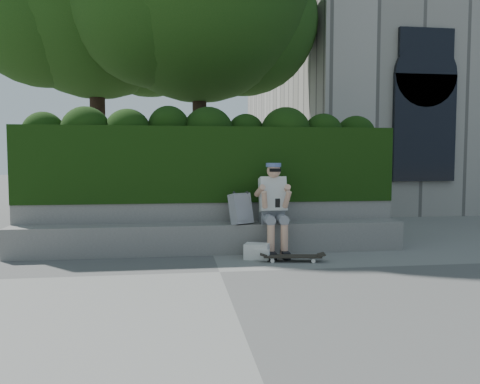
{
  "coord_description": "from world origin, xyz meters",
  "views": [
    {
      "loc": [
        -0.55,
        -5.85,
        1.43
      ],
      "look_at": [
        0.4,
        1.0,
        0.95
      ],
      "focal_mm": 35.0,
      "sensor_mm": 36.0,
      "label": 1
    }
  ],
  "objects": [
    {
      "name": "bench_ledge",
      "position": [
        0.0,
        1.25,
        0.23
      ],
      "size": [
        6.0,
        0.45,
        0.45
      ],
      "primitive_type": "cube",
      "color": "gray",
      "rests_on": "ground"
    },
    {
      "name": "person",
      "position": [
        0.92,
        1.07,
        0.75
      ],
      "size": [
        0.4,
        0.76,
        1.38
      ],
      "color": "gray",
      "rests_on": "ground"
    },
    {
      "name": "ground",
      "position": [
        0.0,
        0.0,
        0.0
      ],
      "size": [
        80.0,
        80.0,
        0.0
      ],
      "primitive_type": "plane",
      "color": "slate",
      "rests_on": "ground"
    },
    {
      "name": "skateboard",
      "position": [
        1.07,
        0.46,
        0.07
      ],
      "size": [
        0.83,
        0.33,
        0.08
      ],
      "rotation": [
        0.0,
        0.0,
        -0.16
      ],
      "color": "black",
      "rests_on": "ground"
    },
    {
      "name": "hedge",
      "position": [
        0.0,
        1.95,
        1.35
      ],
      "size": [
        6.0,
        1.0,
        1.2
      ],
      "primitive_type": "cube",
      "color": "black",
      "rests_on": "planter_wall"
    },
    {
      "name": "backpack_plaid",
      "position": [
        0.43,
        1.15,
        0.68
      ],
      "size": [
        0.36,
        0.3,
        0.46
      ],
      "primitive_type": "cube",
      "rotation": [
        0.0,
        0.0,
        0.51
      ],
      "color": "#B3B2B8",
      "rests_on": "bench_ledge"
    },
    {
      "name": "backpack_ground",
      "position": [
        0.61,
        0.7,
        0.11
      ],
      "size": [
        0.41,
        0.36,
        0.22
      ],
      "primitive_type": "cube",
      "rotation": [
        0.0,
        0.0,
        -0.39
      ],
      "color": "white",
      "rests_on": "ground"
    },
    {
      "name": "planter_wall",
      "position": [
        0.0,
        1.73,
        0.38
      ],
      "size": [
        6.0,
        0.5,
        0.75
      ],
      "primitive_type": "cube",
      "color": "gray",
      "rests_on": "ground"
    }
  ]
}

